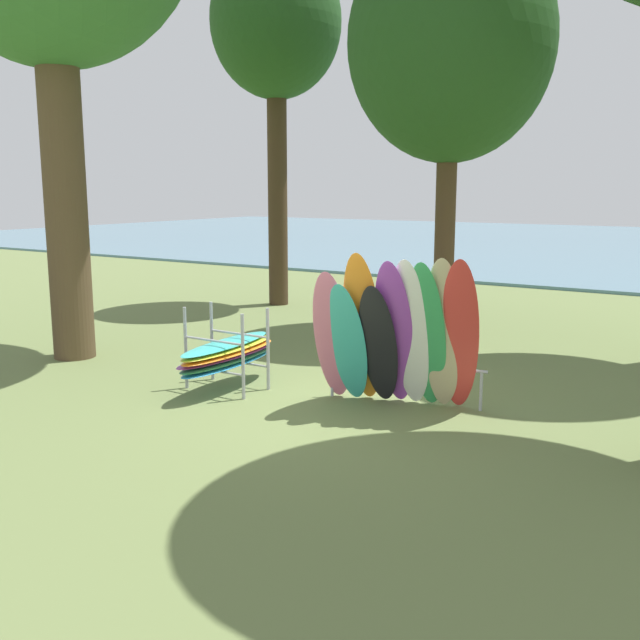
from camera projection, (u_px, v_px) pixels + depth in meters
name	position (u px, v px, depth m)	size (l,w,h in m)	color
ground_plane	(336.00, 411.00, 10.00)	(80.00, 80.00, 0.00)	olive
tree_mid_behind	(276.00, 27.00, 17.80)	(3.22, 3.22, 8.85)	#42301E
tree_far_left_back	(451.00, 43.00, 14.43)	(4.11, 4.11, 8.22)	#4C3823
leaning_board_pile	(396.00, 337.00, 9.89)	(2.42, 1.50, 2.20)	pink
board_storage_rack	(228.00, 353.00, 10.98)	(1.15, 2.13, 1.25)	#9EA0A5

